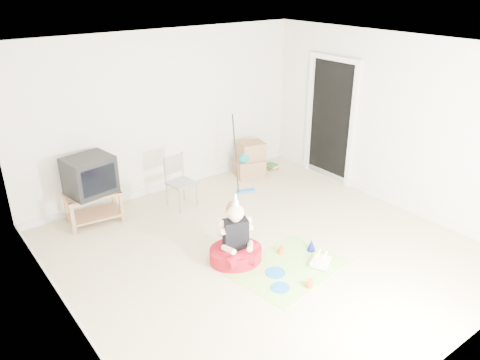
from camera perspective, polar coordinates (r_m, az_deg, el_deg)
ground at (r=6.27m, az=2.98°, el=-8.50°), size 5.00×5.00×0.00m
doorway_recess at (r=8.23m, az=11.04°, el=7.04°), size 0.02×0.90×2.05m
tv_stand at (r=7.12m, az=-17.41°, el=-2.86°), size 0.80×0.56×0.47m
crt_tv at (r=6.94m, az=-17.87°, el=0.56°), size 0.70×0.61×0.54m
folding_chair at (r=7.24m, az=-7.18°, el=-0.33°), size 0.42×0.40×0.83m
cardboard_boxes at (r=8.33m, az=1.25°, el=2.41°), size 0.60×0.50×0.62m
floor_mop at (r=7.72m, az=0.73°, el=0.28°), size 0.33×0.40×1.26m
book_pile at (r=8.77m, az=3.85°, el=1.71°), size 0.21×0.26×0.10m
seated_woman at (r=5.93m, az=-0.53°, el=-8.11°), size 0.86×0.86×0.96m
party_mat at (r=5.94m, az=5.93°, el=-10.60°), size 1.45×1.15×0.01m
birthday_cake at (r=6.04m, az=9.83°, el=-9.86°), size 0.33×0.31×0.14m
blue_plate_near at (r=5.83m, az=4.35°, el=-11.19°), size 0.26×0.26×0.01m
blue_plate_far at (r=5.59m, az=4.95°, el=-12.94°), size 0.29×0.29×0.01m
orange_cup_near at (r=6.18m, az=5.00°, el=-8.56°), size 0.09×0.09×0.09m
orange_cup_far at (r=5.62m, az=8.46°, el=-12.41°), size 0.11×0.11×0.09m
blue_party_hat at (r=6.27m, az=8.70°, el=-7.83°), size 0.12×0.12×0.17m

